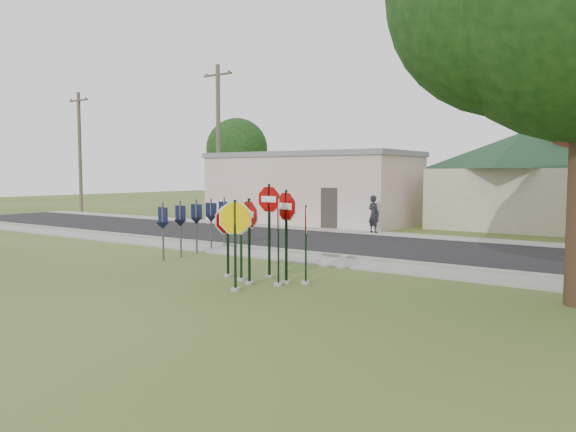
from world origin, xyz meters
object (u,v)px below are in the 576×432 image
Objects in this scene: stop_sign_center at (249,230)px; stop_sign_yellow at (235,232)px; utility_pole_near at (218,140)px; pedestrian at (374,214)px; stop_sign_left at (241,230)px.

stop_sign_center is 0.99× the size of stop_sign_yellow.
pedestrian is (10.96, -0.90, -3.99)m from utility_pole_near.
stop_sign_left is at bearing 153.20° from stop_sign_center.
stop_sign_yellow is at bearing 122.11° from pedestrian.
stop_sign_yellow reaches higher than stop_sign_left.
stop_sign_left is (-0.73, 1.10, -0.09)m from stop_sign_yellow.
stop_sign_yellow is 0.26× the size of utility_pole_near.
stop_sign_yellow is 1.06× the size of stop_sign_left.
stop_sign_left is 19.61m from utility_pole_near.
utility_pole_near is at bearing 133.37° from stop_sign_yellow.
stop_sign_yellow is at bearing -46.63° from utility_pole_near.
stop_sign_center is at bearing -26.80° from stop_sign_left.
stop_sign_center is 0.89m from stop_sign_yellow.
stop_sign_left reaches higher than pedestrian.
stop_sign_yellow is 1.33m from stop_sign_left.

